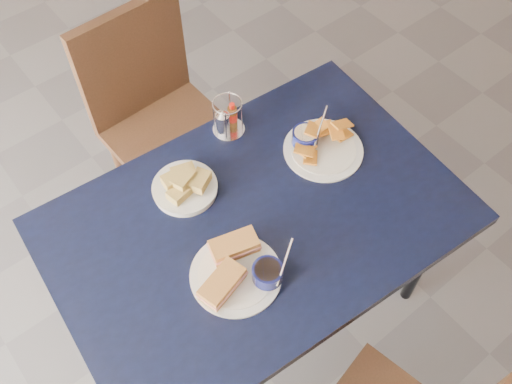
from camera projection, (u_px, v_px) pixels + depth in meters
ground at (201, 293)px, 2.43m from camera, size 6.00×6.00×0.00m
dining_table at (256, 228)px, 1.81m from camera, size 1.32×0.93×0.75m
chair_far at (156, 108)px, 2.28m from camera, size 0.47×0.45×0.97m
sandwich_plate at (238, 269)px, 1.64m from camera, size 0.30×0.27×0.12m
plantain_plate at (317, 144)px, 1.90m from camera, size 0.27×0.27×0.12m
bread_basket at (185, 185)px, 1.80m from camera, size 0.20×0.20×0.08m
condiment_caddy at (227, 119)px, 1.91m from camera, size 0.11×0.11×0.14m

